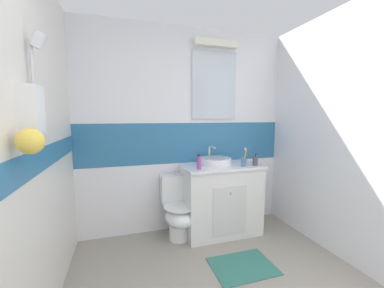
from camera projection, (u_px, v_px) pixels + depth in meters
name	position (u px, v px, depth m)	size (l,w,h in m)	color
wall_back_tiled	(186.00, 130.00, 2.95)	(3.20, 0.20, 2.50)	white
wall_left_shower_alcove	(22.00, 147.00, 1.37)	(0.25, 3.48, 2.50)	silver
wall_right_plain	(361.00, 136.00, 2.17)	(0.10, 3.48, 2.50)	white
vanity_cabinet	(221.00, 198.00, 2.87)	(0.93, 0.54, 0.85)	silver
sink_basin	(216.00, 161.00, 2.84)	(0.38, 0.42, 0.21)	white
toilet	(179.00, 209.00, 2.73)	(0.37, 0.50, 0.74)	white
toothbrush_cup	(244.00, 161.00, 2.72)	(0.06, 0.06, 0.22)	#4C7299
soap_dispenser	(255.00, 161.00, 2.77)	(0.06, 0.06, 0.15)	#4C4C51
deodorant_spray_can	(199.00, 162.00, 2.56)	(0.05, 0.05, 0.17)	#993F99
bath_mat	(243.00, 266.00, 2.23)	(0.59, 0.44, 0.01)	#337266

